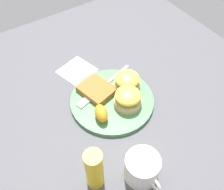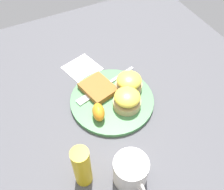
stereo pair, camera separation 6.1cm
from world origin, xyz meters
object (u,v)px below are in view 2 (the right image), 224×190
Objects in this scene: hashbrown_patty at (98,88)px; fork at (103,87)px; orange_wedge at (98,112)px; sandwich_benedict_left at (127,100)px; sandwich_benedict_right at (129,83)px; condiment_bottle at (82,167)px; cup at (131,171)px.

hashbrown_patty reaches higher than fork.
orange_wedge reaches higher than hashbrown_patty.
orange_wedge is 0.12m from fork.
sandwich_benedict_left is 1.00× the size of sandwich_benedict_right.
condiment_bottle is at bearing -53.95° from sandwich_benedict_left.
hashbrown_patty is 0.30m from condiment_bottle.
fork is (-0.10, 0.06, -0.02)m from orange_wedge.
sandwich_benedict_right is at bearing 146.28° from sandwich_benedict_left.
sandwich_benedict_left is 0.23m from cup.
sandwich_benedict_right is at bearing 151.74° from cup.
sandwich_benedict_left and sandwich_benedict_right have the same top height.
sandwich_benedict_right is 0.15m from orange_wedge.
condiment_bottle is at bearing -115.64° from cup.
cup reaches higher than orange_wedge.
hashbrown_patty is at bearing -150.85° from sandwich_benedict_left.
cup is at bearing -28.26° from sandwich_benedict_right.
sandwich_benedict_left is at bearing 153.43° from cup.
sandwich_benedict_left reaches higher than fork.
sandwich_benedict_left is at bearing 29.15° from hashbrown_patty.
sandwich_benedict_right is 0.62× the size of condiment_bottle.
condiment_bottle is at bearing -34.66° from fork.
orange_wedge is (0.06, -0.13, -0.01)m from sandwich_benedict_right.
hashbrown_patty is at bearing 156.43° from orange_wedge.
condiment_bottle is at bearing -36.48° from orange_wedge.
orange_wedge is at bearing -66.83° from sandwich_benedict_right.
orange_wedge is 0.52× the size of cup.
cup reaches higher than sandwich_benedict_right.
sandwich_benedict_left is 0.07m from sandwich_benedict_right.
hashbrown_patty is 0.91× the size of cup.
fork is (-0.10, -0.03, -0.03)m from sandwich_benedict_left.
sandwich_benedict_right is 0.83× the size of hashbrown_patty.
fork is at bearing 99.11° from hashbrown_patty.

